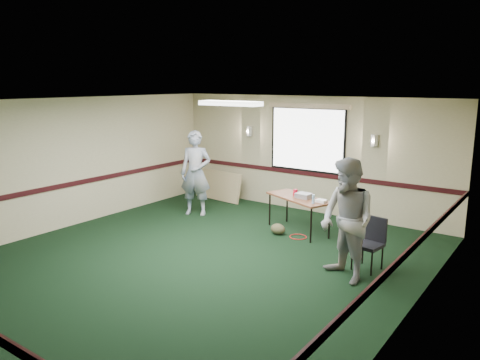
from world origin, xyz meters
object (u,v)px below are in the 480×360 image
Objects in this scene: projector at (304,196)px; conference_chair at (371,239)px; folding_table at (299,200)px; person_left at (196,173)px; person_right at (347,221)px.

projector is 0.34× the size of conference_chair.
folding_table is at bearing 159.86° from conference_chair.
person_left is at bearing -152.46° from folding_table.
person_right is at bearing -43.33° from person_left.
person_left reaches higher than person_right.
person_left is 1.02× the size of person_right.
person_left reaches higher than conference_chair.
person_right is at bearing -94.50° from conference_chair.
projector is (0.12, -0.01, 0.10)m from folding_table.
person_left reaches higher than projector.
folding_table is at bearing 165.42° from person_right.
projector is at bearing 163.48° from person_right.
person_left is (-2.54, -0.23, 0.30)m from folding_table.
folding_table is 1.83× the size of conference_chair.
projector is 0.15× the size of person_right.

